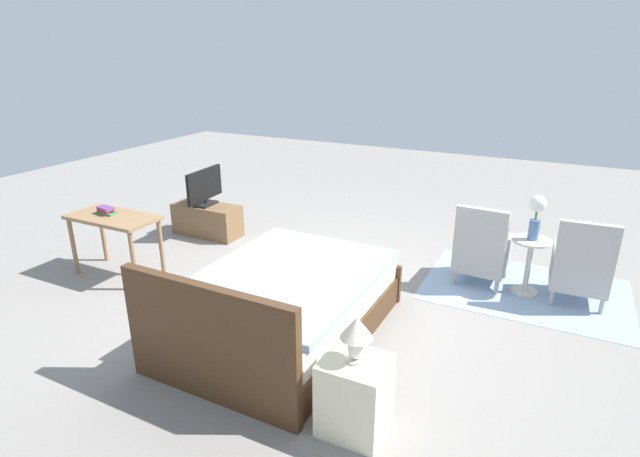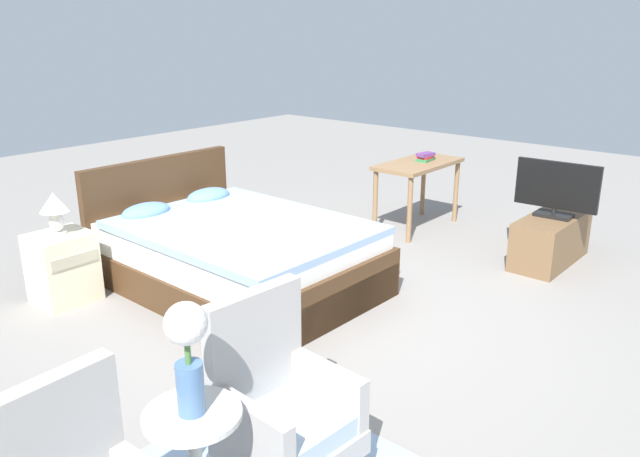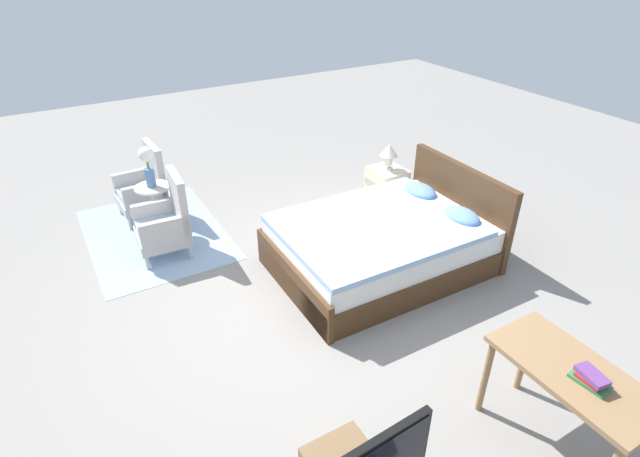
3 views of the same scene
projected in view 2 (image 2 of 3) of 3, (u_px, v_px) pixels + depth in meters
ground_plane at (335, 317)px, 4.68m from camera, size 16.00×16.00×0.00m
bed at (234, 253)px, 5.15m from camera, size 1.55×2.19×0.96m
armchair_by_window_right at (280, 409)px, 2.91m from camera, size 0.57×0.57×0.92m
flower_vase at (187, 347)px, 2.39m from camera, size 0.17×0.17×0.48m
nightstand at (63, 268)px, 4.88m from camera, size 0.44×0.41×0.56m
table_lamp at (54, 207)px, 4.73m from camera, size 0.22×0.22×0.33m
tv_stand at (550, 239)px, 5.71m from camera, size 0.96×0.40×0.44m
tv_flatscreen at (557, 189)px, 5.56m from camera, size 0.22×0.73×0.50m
vanity_desk at (418, 172)px, 6.58m from camera, size 1.04×0.52×0.72m
book_stack at (426, 157)px, 6.61m from camera, size 0.24×0.15×0.08m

